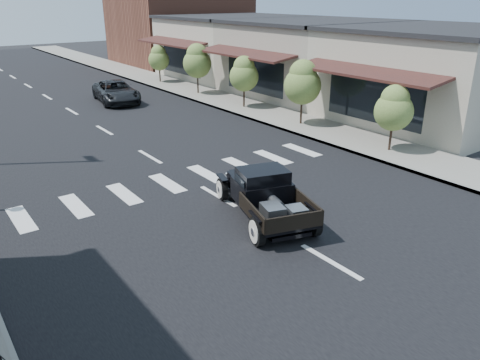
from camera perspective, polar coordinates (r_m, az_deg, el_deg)
ground at (r=13.83m, az=1.92°, el=-4.75°), size 120.00×120.00×0.00m
road at (r=26.61m, az=-18.52°, el=7.14°), size 14.00×80.00×0.02m
road_markings at (r=22.04m, az=-14.33°, el=4.73°), size 12.00×60.00×0.06m
sidewalk_right at (r=30.17m, az=-2.93°, el=9.94°), size 3.00×80.00×0.15m
storefront_near at (r=26.80m, az=22.90°, el=11.58°), size 10.00×9.00×4.50m
storefront_mid at (r=32.35m, az=9.01°, el=14.40°), size 10.00×9.00×4.50m
storefront_far at (r=39.20m, az=-0.61°, el=15.85°), size 10.00×9.00×4.50m
far_building_right at (r=47.81m, az=-7.46°, el=18.21°), size 11.00×10.00×7.00m
small_tree_a at (r=20.14m, az=18.12°, el=7.07°), size 1.56×1.56×2.60m
small_tree_b at (r=23.54m, az=7.57°, el=10.44°), size 1.82×1.82×3.04m
small_tree_c at (r=27.17m, az=0.49°, el=11.80°), size 1.66×1.66×2.76m
small_tree_d at (r=31.34m, az=-5.22°, el=13.28°), size 1.83×1.83×3.05m
small_tree_e at (r=36.10m, az=-9.83°, el=13.74°), size 1.52×1.52×2.54m
hotrod_pickup at (r=13.63m, az=3.05°, el=-1.75°), size 3.13×4.66×1.48m
second_car at (r=30.08m, az=-14.87°, el=10.34°), size 2.84×4.93×1.29m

